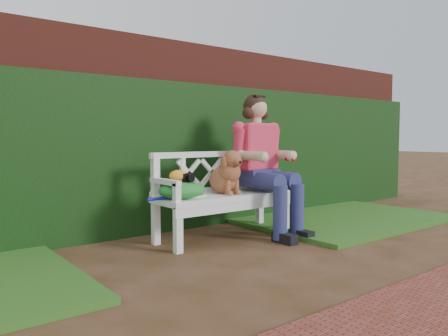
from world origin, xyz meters
TOP-DOWN VIEW (x-y plane):
  - ground at (0.00, 0.00)m, footprint 60.00×60.00m
  - brick_wall at (0.00, 1.90)m, footprint 10.00×0.30m
  - ivy_hedge at (0.00, 1.68)m, footprint 10.00×0.18m
  - grass_right at (2.40, 0.90)m, footprint 2.60×2.00m
  - garden_bench at (0.55, 0.96)m, footprint 1.62×0.72m
  - seated_woman at (1.04, 0.94)m, footprint 0.96×1.09m
  - dog at (0.56, 0.94)m, footprint 0.33×0.43m
  - tennis_racket at (0.07, 0.93)m, footprint 0.73×0.53m
  - green_bag at (0.01, 0.92)m, footprint 0.59×0.53m
  - camera_item at (0.06, 0.91)m, footprint 0.13×0.11m
  - baseball_glove at (-0.02, 0.94)m, footprint 0.21×0.19m

SIDE VIEW (x-z plane):
  - ground at x=0.00m, z-range 0.00..0.00m
  - grass_right at x=2.40m, z-range 0.00..0.05m
  - garden_bench at x=0.55m, z-range 0.00..0.48m
  - tennis_racket at x=0.07m, z-range 0.48..0.51m
  - green_bag at x=0.01m, z-range 0.48..0.64m
  - camera_item at x=0.06m, z-range 0.64..0.72m
  - baseball_glove at x=-0.02m, z-range 0.64..0.76m
  - dog at x=0.56m, z-range 0.48..0.94m
  - seated_woman at x=1.04m, z-range 0.00..1.61m
  - ivy_hedge at x=0.00m, z-range 0.00..1.70m
  - brick_wall at x=0.00m, z-range 0.00..2.20m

